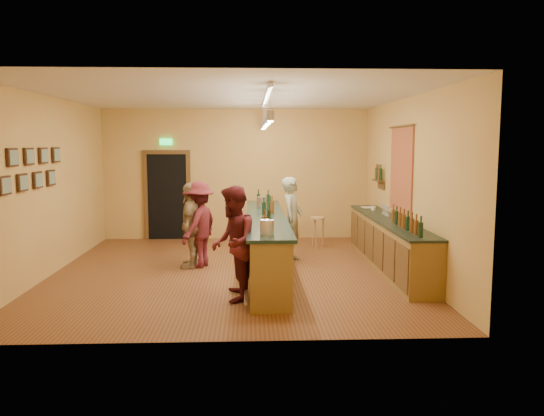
{
  "coord_description": "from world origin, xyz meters",
  "views": [
    {
      "loc": [
        0.33,
        -9.62,
        2.35
      ],
      "look_at": [
        0.75,
        0.2,
        1.16
      ],
      "focal_mm": 35.0,
      "sensor_mm": 36.0,
      "label": 1
    }
  ],
  "objects_px": {
    "customer_a": "(233,243)",
    "bar_stool": "(318,224)",
    "back_counter": "(389,243)",
    "bartender": "(292,219)",
    "customer_b": "(191,225)",
    "tasting_bar": "(266,239)",
    "customer_c": "(199,225)"
  },
  "relations": [
    {
      "from": "customer_a",
      "to": "customer_c",
      "type": "relative_size",
      "value": 1.06
    },
    {
      "from": "customer_c",
      "to": "back_counter",
      "type": "bearing_deg",
      "value": 108.58
    },
    {
      "from": "customer_c",
      "to": "customer_b",
      "type": "bearing_deg",
      "value": -54.41
    },
    {
      "from": "back_counter",
      "to": "tasting_bar",
      "type": "relative_size",
      "value": 0.89
    },
    {
      "from": "back_counter",
      "to": "customer_a",
      "type": "bearing_deg",
      "value": -145.89
    },
    {
      "from": "bar_stool",
      "to": "customer_b",
      "type": "bearing_deg",
      "value": -145.74
    },
    {
      "from": "bar_stool",
      "to": "tasting_bar",
      "type": "bearing_deg",
      "value": -119.33
    },
    {
      "from": "customer_a",
      "to": "bartender",
      "type": "bearing_deg",
      "value": 157.4
    },
    {
      "from": "tasting_bar",
      "to": "customer_c",
      "type": "bearing_deg",
      "value": 161.4
    },
    {
      "from": "customer_c",
      "to": "tasting_bar",
      "type": "bearing_deg",
      "value": 93.89
    },
    {
      "from": "back_counter",
      "to": "bartender",
      "type": "relative_size",
      "value": 2.69
    },
    {
      "from": "bartender",
      "to": "bar_stool",
      "type": "bearing_deg",
      "value": -7.88
    },
    {
      "from": "back_counter",
      "to": "customer_b",
      "type": "xyz_separation_m",
      "value": [
        -3.76,
        0.21,
        0.33
      ]
    },
    {
      "from": "back_counter",
      "to": "bar_stool",
      "type": "xyz_separation_m",
      "value": [
        -1.1,
        2.02,
        0.07
      ]
    },
    {
      "from": "back_counter",
      "to": "bartender",
      "type": "bearing_deg",
      "value": 158.45
    },
    {
      "from": "customer_a",
      "to": "tasting_bar",
      "type": "bearing_deg",
      "value": 162.67
    },
    {
      "from": "customer_a",
      "to": "bar_stool",
      "type": "height_order",
      "value": "customer_a"
    },
    {
      "from": "customer_a",
      "to": "bar_stool",
      "type": "bearing_deg",
      "value": 155.66
    },
    {
      "from": "back_counter",
      "to": "bar_stool",
      "type": "relative_size",
      "value": 6.49
    },
    {
      "from": "tasting_bar",
      "to": "customer_a",
      "type": "relative_size",
      "value": 2.94
    },
    {
      "from": "customer_b",
      "to": "back_counter",
      "type": "bearing_deg",
      "value": 91.51
    },
    {
      "from": "customer_b",
      "to": "tasting_bar",
      "type": "bearing_deg",
      "value": 79.22
    },
    {
      "from": "tasting_bar",
      "to": "customer_a",
      "type": "xyz_separation_m",
      "value": [
        -0.55,
        -1.78,
        0.26
      ]
    },
    {
      "from": "bar_stool",
      "to": "back_counter",
      "type": "bearing_deg",
      "value": -61.36
    },
    {
      "from": "customer_c",
      "to": "bar_stool",
      "type": "xyz_separation_m",
      "value": [
        2.51,
        1.77,
        -0.27
      ]
    },
    {
      "from": "back_counter",
      "to": "customer_a",
      "type": "xyz_separation_m",
      "value": [
        -2.89,
        -1.96,
        0.38
      ]
    },
    {
      "from": "tasting_bar",
      "to": "customer_c",
      "type": "xyz_separation_m",
      "value": [
        -1.27,
        0.43,
        0.21
      ]
    },
    {
      "from": "back_counter",
      "to": "customer_a",
      "type": "distance_m",
      "value": 3.51
    },
    {
      "from": "customer_a",
      "to": "bar_stool",
      "type": "distance_m",
      "value": 4.37
    },
    {
      "from": "customer_b",
      "to": "bar_stool",
      "type": "xyz_separation_m",
      "value": [
        2.65,
        1.81,
        -0.26
      ]
    },
    {
      "from": "back_counter",
      "to": "bartender",
      "type": "height_order",
      "value": "bartender"
    },
    {
      "from": "bartender",
      "to": "customer_a",
      "type": "xyz_separation_m",
      "value": [
        -1.1,
        -2.66,
        0.02
      ]
    }
  ]
}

